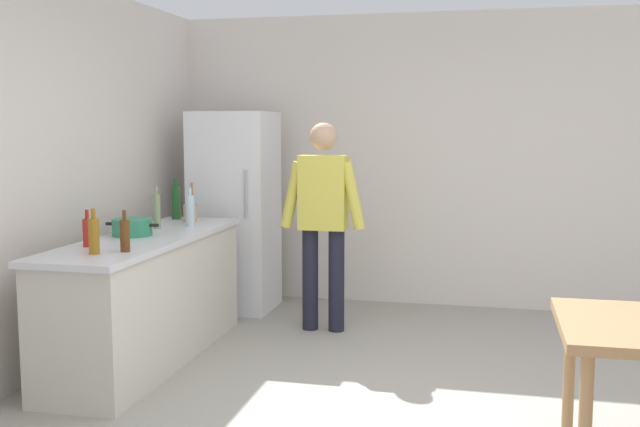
{
  "coord_description": "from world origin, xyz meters",
  "views": [
    {
      "loc": [
        0.36,
        -3.98,
        1.68
      ],
      "look_at": [
        -0.82,
        1.17,
        1.05
      ],
      "focal_mm": 41.73,
      "sensor_mm": 36.0,
      "label": 1
    }
  ],
  "objects_px": {
    "refrigerator": "(235,211)",
    "bottle_sauce_red": "(87,232)",
    "utensil_jar": "(190,212)",
    "cooking_pot": "(132,227)",
    "person": "(323,212)",
    "bottle_oil_amber": "(94,235)",
    "bottle_beer_brown": "(125,235)",
    "bottle_wine_green": "(176,202)",
    "bottle_vinegar_tall": "(157,211)",
    "bottle_water_clear": "(190,210)"
  },
  "relations": [
    {
      "from": "person",
      "to": "bottle_sauce_red",
      "type": "bearing_deg",
      "value": -127.85
    },
    {
      "from": "person",
      "to": "bottle_sauce_red",
      "type": "relative_size",
      "value": 7.08
    },
    {
      "from": "cooking_pot",
      "to": "bottle_water_clear",
      "type": "bearing_deg",
      "value": 69.68
    },
    {
      "from": "bottle_water_clear",
      "to": "bottle_oil_amber",
      "type": "bearing_deg",
      "value": -93.28
    },
    {
      "from": "utensil_jar",
      "to": "bottle_sauce_red",
      "type": "bearing_deg",
      "value": -96.94
    },
    {
      "from": "refrigerator",
      "to": "bottle_sauce_red",
      "type": "xyz_separation_m",
      "value": [
        -0.26,
        -2.11,
        0.1
      ]
    },
    {
      "from": "person",
      "to": "utensil_jar",
      "type": "bearing_deg",
      "value": -166.82
    },
    {
      "from": "bottle_water_clear",
      "to": "bottle_wine_green",
      "type": "bearing_deg",
      "value": 126.68
    },
    {
      "from": "bottle_oil_amber",
      "to": "bottle_water_clear",
      "type": "bearing_deg",
      "value": 86.72
    },
    {
      "from": "utensil_jar",
      "to": "bottle_sauce_red",
      "type": "height_order",
      "value": "utensil_jar"
    },
    {
      "from": "bottle_water_clear",
      "to": "bottle_sauce_red",
      "type": "xyz_separation_m",
      "value": [
        -0.26,
        -1.07,
        -0.03
      ]
    },
    {
      "from": "bottle_sauce_red",
      "to": "bottle_wine_green",
      "type": "bearing_deg",
      "value": 91.14
    },
    {
      "from": "bottle_oil_amber",
      "to": "bottle_beer_brown",
      "type": "height_order",
      "value": "bottle_oil_amber"
    },
    {
      "from": "utensil_jar",
      "to": "bottle_wine_green",
      "type": "height_order",
      "value": "bottle_wine_green"
    },
    {
      "from": "bottle_sauce_red",
      "to": "bottle_beer_brown",
      "type": "distance_m",
      "value": 0.35
    },
    {
      "from": "bottle_sauce_red",
      "to": "bottle_beer_brown",
      "type": "bearing_deg",
      "value": -20.26
    },
    {
      "from": "cooking_pot",
      "to": "bottle_oil_amber",
      "type": "height_order",
      "value": "bottle_oil_amber"
    },
    {
      "from": "cooking_pot",
      "to": "bottle_sauce_red",
      "type": "bearing_deg",
      "value": -95.88
    },
    {
      "from": "utensil_jar",
      "to": "bottle_beer_brown",
      "type": "height_order",
      "value": "utensil_jar"
    },
    {
      "from": "utensil_jar",
      "to": "bottle_oil_amber",
      "type": "relative_size",
      "value": 1.14
    },
    {
      "from": "bottle_sauce_red",
      "to": "cooking_pot",
      "type": "bearing_deg",
      "value": 84.12
    },
    {
      "from": "bottle_beer_brown",
      "to": "utensil_jar",
      "type": "bearing_deg",
      "value": 96.68
    },
    {
      "from": "refrigerator",
      "to": "cooking_pot",
      "type": "height_order",
      "value": "refrigerator"
    },
    {
      "from": "refrigerator",
      "to": "bottle_sauce_red",
      "type": "bearing_deg",
      "value": -96.95
    },
    {
      "from": "utensil_jar",
      "to": "bottle_wine_green",
      "type": "xyz_separation_m",
      "value": [
        -0.19,
        0.15,
        0.07
      ]
    },
    {
      "from": "utensil_jar",
      "to": "bottle_sauce_red",
      "type": "distance_m",
      "value": 1.32
    },
    {
      "from": "refrigerator",
      "to": "bottle_beer_brown",
      "type": "distance_m",
      "value": 2.23
    },
    {
      "from": "refrigerator",
      "to": "bottle_wine_green",
      "type": "distance_m",
      "value": 0.73
    },
    {
      "from": "refrigerator",
      "to": "bottle_beer_brown",
      "type": "bearing_deg",
      "value": -88.21
    },
    {
      "from": "utensil_jar",
      "to": "person",
      "type": "bearing_deg",
      "value": 13.18
    },
    {
      "from": "refrigerator",
      "to": "bottle_water_clear",
      "type": "height_order",
      "value": "refrigerator"
    },
    {
      "from": "bottle_oil_amber",
      "to": "bottle_beer_brown",
      "type": "xyz_separation_m",
      "value": [
        0.14,
        0.12,
        -0.01
      ]
    },
    {
      "from": "bottle_sauce_red",
      "to": "utensil_jar",
      "type": "bearing_deg",
      "value": 83.06
    },
    {
      "from": "person",
      "to": "bottle_vinegar_tall",
      "type": "height_order",
      "value": "person"
    },
    {
      "from": "bottle_vinegar_tall",
      "to": "bottle_beer_brown",
      "type": "bearing_deg",
      "value": -75.38
    },
    {
      "from": "utensil_jar",
      "to": "bottle_water_clear",
      "type": "relative_size",
      "value": 1.07
    },
    {
      "from": "bottle_water_clear",
      "to": "bottle_sauce_red",
      "type": "bearing_deg",
      "value": -103.63
    },
    {
      "from": "bottle_vinegar_tall",
      "to": "bottle_beer_brown",
      "type": "distance_m",
      "value": 1.05
    },
    {
      "from": "refrigerator",
      "to": "bottle_oil_amber",
      "type": "relative_size",
      "value": 6.43
    },
    {
      "from": "utensil_jar",
      "to": "bottle_water_clear",
      "type": "distance_m",
      "value": 0.26
    },
    {
      "from": "bottle_beer_brown",
      "to": "bottle_sauce_red",
      "type": "bearing_deg",
      "value": 159.74
    },
    {
      "from": "utensil_jar",
      "to": "bottle_wine_green",
      "type": "relative_size",
      "value": 0.94
    },
    {
      "from": "utensil_jar",
      "to": "bottle_sauce_red",
      "type": "xyz_separation_m",
      "value": [
        -0.16,
        -1.31,
        0.02
      ]
    },
    {
      "from": "utensil_jar",
      "to": "cooking_pot",
      "type": "bearing_deg",
      "value": -97.61
    },
    {
      "from": "bottle_vinegar_tall",
      "to": "bottle_beer_brown",
      "type": "xyz_separation_m",
      "value": [
        0.26,
        -1.01,
        -0.03
      ]
    },
    {
      "from": "bottle_oil_amber",
      "to": "bottle_water_clear",
      "type": "xyz_separation_m",
      "value": [
        0.07,
        1.31,
        0.01
      ]
    },
    {
      "from": "cooking_pot",
      "to": "bottle_beer_brown",
      "type": "xyz_separation_m",
      "value": [
        0.27,
        -0.63,
        0.05
      ]
    },
    {
      "from": "refrigerator",
      "to": "utensil_jar",
      "type": "bearing_deg",
      "value": -96.97
    },
    {
      "from": "person",
      "to": "bottle_beer_brown",
      "type": "xyz_separation_m",
      "value": [
        -0.88,
        -1.67,
        0.03
      ]
    },
    {
      "from": "utensil_jar",
      "to": "bottle_beer_brown",
      "type": "bearing_deg",
      "value": -83.32
    }
  ]
}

